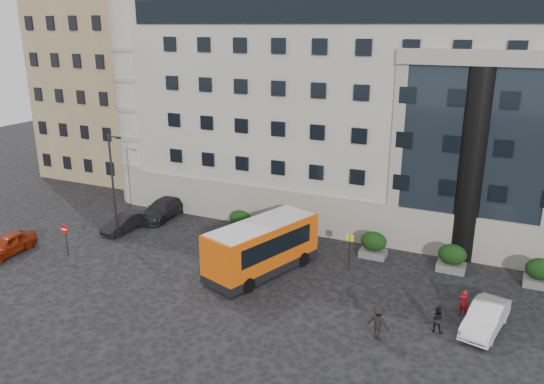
{
  "coord_description": "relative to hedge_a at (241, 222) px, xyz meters",
  "views": [
    {
      "loc": [
        14.27,
        -25.84,
        15.4
      ],
      "look_at": [
        0.38,
        4.07,
        5.0
      ],
      "focal_mm": 35.0,
      "sensor_mm": 36.0,
      "label": 1
    }
  ],
  "objects": [
    {
      "name": "ground",
      "position": [
        4.0,
        -7.8,
        -0.93
      ],
      "size": [
        120.0,
        120.0,
        0.0
      ],
      "primitive_type": "plane",
      "color": "black",
      "rests_on": "ground"
    },
    {
      "name": "civic_building",
      "position": [
        10.0,
        14.2,
        8.07
      ],
      "size": [
        44.0,
        24.0,
        18.0
      ],
      "primitive_type": "cube",
      "color": "gray",
      "rests_on": "ground"
    },
    {
      "name": "entrance_column",
      "position": [
        16.0,
        2.5,
        5.57
      ],
      "size": [
        1.8,
        1.8,
        13.0
      ],
      "primitive_type": "cylinder",
      "color": "black",
      "rests_on": "ground"
    },
    {
      "name": "apartment_near",
      "position": [
        -20.0,
        12.2,
        9.07
      ],
      "size": [
        14.0,
        14.0,
        20.0
      ],
      "primitive_type": "cube",
      "color": "#917154",
      "rests_on": "ground"
    },
    {
      "name": "apartment_far",
      "position": [
        -23.0,
        30.2,
        10.07
      ],
      "size": [
        13.0,
        13.0,
        22.0
      ],
      "primitive_type": "cube",
      "color": "brown",
      "rests_on": "ground"
    },
    {
      "name": "hedge_a",
      "position": [
        0.0,
        0.0,
        0.0
      ],
      "size": [
        1.8,
        1.26,
        1.84
      ],
      "color": "#585856",
      "rests_on": "ground"
    },
    {
      "name": "hedge_b",
      "position": [
        5.2,
        0.0,
        0.0
      ],
      "size": [
        1.8,
        1.26,
        1.84
      ],
      "color": "#585856",
      "rests_on": "ground"
    },
    {
      "name": "hedge_c",
      "position": [
        10.4,
        0.0,
        0.0
      ],
      "size": [
        1.8,
        1.26,
        1.84
      ],
      "color": "#585856",
      "rests_on": "ground"
    },
    {
      "name": "hedge_d",
      "position": [
        15.6,
        0.0,
        0.0
      ],
      "size": [
        1.8,
        1.26,
        1.84
      ],
      "color": "#585856",
      "rests_on": "ground"
    },
    {
      "name": "hedge_e",
      "position": [
        20.8,
        0.0,
        0.0
      ],
      "size": [
        1.8,
        1.26,
        1.84
      ],
      "color": "#585856",
      "rests_on": "ground"
    },
    {
      "name": "street_lamp",
      "position": [
        -7.94,
        -4.8,
        3.44
      ],
      "size": [
        1.16,
        0.18,
        8.0
      ],
      "color": "#262628",
      "rests_on": "ground"
    },
    {
      "name": "bus_stop_sign",
      "position": [
        9.5,
        -2.8,
        0.8
      ],
      "size": [
        0.5,
        0.08,
        2.52
      ],
      "color": "#262628",
      "rests_on": "ground"
    },
    {
      "name": "no_entry_sign",
      "position": [
        -9.0,
        -8.84,
        0.72
      ],
      "size": [
        0.64,
        0.16,
        2.32
      ],
      "color": "#262628",
      "rests_on": "ground"
    },
    {
      "name": "minibus",
      "position": [
        4.4,
        -5.32,
        0.92
      ],
      "size": [
        5.2,
        8.55,
        3.37
      ],
      "rotation": [
        0.0,
        0.0,
        -0.32
      ],
      "color": "#DD510A",
      "rests_on": "ground"
    },
    {
      "name": "red_truck",
      "position": [
        -8.9,
        9.08,
        0.51
      ],
      "size": [
        3.44,
        5.59,
        2.8
      ],
      "rotation": [
        0.0,
        0.0,
        -0.24
      ],
      "color": "maroon",
      "rests_on": "ground"
    },
    {
      "name": "parked_car_a",
      "position": [
        -13.0,
        -10.4,
        -0.2
      ],
      "size": [
        2.01,
        4.4,
        1.46
      ],
      "primitive_type": "imported",
      "rotation": [
        0.0,
        0.0,
        0.07
      ],
      "color": "maroon",
      "rests_on": "ground"
    },
    {
      "name": "parked_car_b",
      "position": [
        -8.54,
        -3.37,
        -0.28
      ],
      "size": [
        1.6,
        4.02,
        1.3
      ],
      "primitive_type": "imported",
      "rotation": [
        0.0,
        0.0,
        -0.06
      ],
      "color": "black",
      "rests_on": "ground"
    },
    {
      "name": "parked_car_c",
      "position": [
        -7.57,
        0.36,
        -0.16
      ],
      "size": [
        2.38,
        5.38,
        1.54
      ],
      "primitive_type": "imported",
      "rotation": [
        0.0,
        0.0,
        0.04
      ],
      "color": "black",
      "rests_on": "ground"
    },
    {
      "name": "parked_car_d",
      "position": [
        -7.5,
        8.2,
        -0.18
      ],
      "size": [
        3.01,
        5.58,
        1.49
      ],
      "primitive_type": "imported",
      "rotation": [
        0.0,
        0.0,
        -0.1
      ],
      "color": "black",
      "rests_on": "ground"
    },
    {
      "name": "white_taxi",
      "position": [
        18.12,
        -6.63,
        -0.2
      ],
      "size": [
        2.39,
        4.64,
        1.46
      ],
      "primitive_type": "imported",
      "rotation": [
        0.0,
        0.0,
        -0.2
      ],
      "color": "silver",
      "rests_on": "ground"
    },
    {
      "name": "pedestrian_a",
      "position": [
        16.91,
        -5.54,
        -0.17
      ],
      "size": [
        0.6,
        0.43,
        1.53
      ],
      "primitive_type": "imported",
      "rotation": [
        0.0,
        0.0,
        3.02
      ],
      "color": "#A51019",
      "rests_on": "ground"
    },
    {
      "name": "pedestrian_b",
      "position": [
        15.82,
        -7.89,
        -0.17
      ],
      "size": [
        0.76,
        0.6,
        1.52
      ],
      "primitive_type": "imported",
      "rotation": [
        0.0,
        0.0,
        3.11
      ],
      "color": "black",
      "rests_on": "ground"
    },
    {
      "name": "pedestrian_c",
      "position": [
        13.18,
        -9.79,
        -0.01
      ],
      "size": [
        1.28,
        0.85,
        1.84
      ],
      "primitive_type": "imported",
      "rotation": [
        0.0,
        0.0,
        3.0
      ],
      "color": "black",
      "rests_on": "ground"
    }
  ]
}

